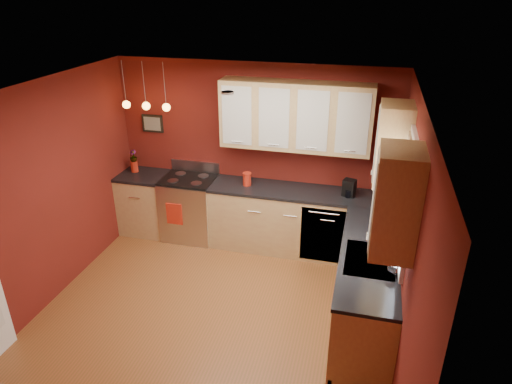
% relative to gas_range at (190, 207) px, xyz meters
% --- Properties ---
extents(floor, '(4.20, 4.20, 0.00)m').
position_rel_gas_range_xyz_m(floor, '(0.92, -1.80, -0.48)').
color(floor, brown).
rests_on(floor, ground).
extents(ceiling, '(4.00, 4.20, 0.02)m').
position_rel_gas_range_xyz_m(ceiling, '(0.92, -1.80, 2.12)').
color(ceiling, beige).
rests_on(ceiling, wall_back).
extents(wall_back, '(4.00, 0.02, 2.60)m').
position_rel_gas_range_xyz_m(wall_back, '(0.92, 0.30, 0.82)').
color(wall_back, maroon).
rests_on(wall_back, floor).
extents(wall_front, '(4.00, 0.02, 2.60)m').
position_rel_gas_range_xyz_m(wall_front, '(0.92, -3.90, 0.82)').
color(wall_front, maroon).
rests_on(wall_front, floor).
extents(wall_left, '(0.02, 4.20, 2.60)m').
position_rel_gas_range_xyz_m(wall_left, '(-1.08, -1.80, 0.82)').
color(wall_left, maroon).
rests_on(wall_left, floor).
extents(wall_right, '(0.02, 4.20, 2.60)m').
position_rel_gas_range_xyz_m(wall_right, '(2.92, -1.80, 0.82)').
color(wall_right, maroon).
rests_on(wall_right, floor).
extents(base_cabinets_back_left, '(0.70, 0.60, 0.90)m').
position_rel_gas_range_xyz_m(base_cabinets_back_left, '(-0.73, -0.00, -0.03)').
color(base_cabinets_back_left, tan).
rests_on(base_cabinets_back_left, floor).
extents(base_cabinets_back_right, '(2.54, 0.60, 0.90)m').
position_rel_gas_range_xyz_m(base_cabinets_back_right, '(1.65, -0.00, -0.03)').
color(base_cabinets_back_right, tan).
rests_on(base_cabinets_back_right, floor).
extents(base_cabinets_right, '(0.60, 2.10, 0.90)m').
position_rel_gas_range_xyz_m(base_cabinets_right, '(2.62, -1.35, -0.03)').
color(base_cabinets_right, tan).
rests_on(base_cabinets_right, floor).
extents(counter_back_left, '(0.70, 0.62, 0.04)m').
position_rel_gas_range_xyz_m(counter_back_left, '(-0.73, -0.00, 0.44)').
color(counter_back_left, black).
rests_on(counter_back_left, base_cabinets_back_left).
extents(counter_back_right, '(2.54, 0.62, 0.04)m').
position_rel_gas_range_xyz_m(counter_back_right, '(1.65, -0.00, 0.44)').
color(counter_back_right, black).
rests_on(counter_back_right, base_cabinets_back_right).
extents(counter_right, '(0.62, 2.10, 0.04)m').
position_rel_gas_range_xyz_m(counter_right, '(2.62, -1.35, 0.44)').
color(counter_right, black).
rests_on(counter_right, base_cabinets_right).
extents(gas_range, '(0.76, 0.64, 1.11)m').
position_rel_gas_range_xyz_m(gas_range, '(0.00, 0.00, 0.00)').
color(gas_range, '#B8B8BD').
rests_on(gas_range, floor).
extents(dishwasher_front, '(0.60, 0.02, 0.80)m').
position_rel_gas_range_xyz_m(dishwasher_front, '(2.02, -0.29, -0.03)').
color(dishwasher_front, '#B8B8BD').
rests_on(dishwasher_front, base_cabinets_back_right).
extents(sink, '(0.50, 0.70, 0.33)m').
position_rel_gas_range_xyz_m(sink, '(2.62, -1.50, 0.43)').
color(sink, gray).
rests_on(sink, counter_right).
extents(window, '(0.06, 1.02, 1.22)m').
position_rel_gas_range_xyz_m(window, '(2.89, -1.50, 1.21)').
color(window, white).
rests_on(window, wall_right).
extents(upper_cabinets_back, '(2.00, 0.35, 0.90)m').
position_rel_gas_range_xyz_m(upper_cabinets_back, '(1.52, 0.12, 1.47)').
color(upper_cabinets_back, tan).
rests_on(upper_cabinets_back, wall_back).
extents(upper_cabinets_right, '(0.35, 1.95, 0.90)m').
position_rel_gas_range_xyz_m(upper_cabinets_right, '(2.75, -1.48, 1.47)').
color(upper_cabinets_right, tan).
rests_on(upper_cabinets_right, wall_right).
extents(wall_picture, '(0.32, 0.03, 0.26)m').
position_rel_gas_range_xyz_m(wall_picture, '(-0.63, 0.28, 1.17)').
color(wall_picture, black).
rests_on(wall_picture, wall_back).
extents(pendant_lights, '(0.71, 0.11, 0.66)m').
position_rel_gas_range_xyz_m(pendant_lights, '(-0.53, -0.05, 1.53)').
color(pendant_lights, gray).
rests_on(pendant_lights, ceiling).
extents(red_canister, '(0.12, 0.12, 0.19)m').
position_rel_gas_range_xyz_m(red_canister, '(0.89, 0.01, 0.55)').
color(red_canister, '#B42413').
rests_on(red_canister, counter_back_right).
extents(red_vase, '(0.11, 0.11, 0.17)m').
position_rel_gas_range_xyz_m(red_vase, '(-0.89, 0.07, 0.54)').
color(red_vase, '#B42413').
rests_on(red_vase, counter_back_left).
extents(flowers, '(0.11, 0.11, 0.19)m').
position_rel_gas_range_xyz_m(flowers, '(-0.89, 0.07, 0.70)').
color(flowers, '#B42413').
rests_on(flowers, red_vase).
extents(coffee_maker, '(0.19, 0.19, 0.23)m').
position_rel_gas_range_xyz_m(coffee_maker, '(2.30, 0.00, 0.57)').
color(coffee_maker, black).
rests_on(coffee_maker, counter_back_right).
extents(soap_pump, '(0.11, 0.11, 0.19)m').
position_rel_gas_range_xyz_m(soap_pump, '(2.84, -1.74, 0.55)').
color(soap_pump, white).
rests_on(soap_pump, counter_right).
extents(dish_towel, '(0.24, 0.02, 0.33)m').
position_rel_gas_range_xyz_m(dish_towel, '(-0.11, -0.33, 0.04)').
color(dish_towel, '#B42413').
rests_on(dish_towel, gas_range).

